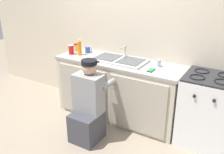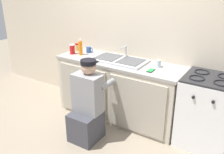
{
  "view_description": "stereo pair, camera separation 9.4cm",
  "coord_description": "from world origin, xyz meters",
  "px_view_note": "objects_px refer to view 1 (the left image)",
  "views": [
    {
      "loc": [
        1.68,
        -2.73,
        2.08
      ],
      "look_at": [
        0.0,
        0.1,
        0.73
      ],
      "focal_mm": 40.0,
      "sensor_mm": 36.0,
      "label": 1
    },
    {
      "loc": [
        1.76,
        -2.68,
        2.08
      ],
      "look_at": [
        0.0,
        0.1,
        0.73
      ],
      "focal_mm": 40.0,
      "sensor_mm": 36.0,
      "label": 2
    }
  ],
  "objects_px": {
    "coffee_mug": "(88,50)",
    "condiment_jar": "(76,47)",
    "sink_double_basin": "(119,60)",
    "soap_bottle_orange": "(80,48)",
    "soda_cup_red": "(71,50)",
    "water_glass": "(159,63)",
    "cell_phone": "(151,70)",
    "stove_range": "(206,110)",
    "plumber_person": "(88,108)"
  },
  "relations": [
    {
      "from": "coffee_mug",
      "to": "condiment_jar",
      "type": "bearing_deg",
      "value": -172.23
    },
    {
      "from": "sink_double_basin",
      "to": "soap_bottle_orange",
      "type": "xyz_separation_m",
      "value": [
        -0.67,
        -0.06,
        0.09
      ]
    },
    {
      "from": "soap_bottle_orange",
      "to": "soda_cup_red",
      "type": "distance_m",
      "value": 0.15
    },
    {
      "from": "water_glass",
      "to": "soda_cup_red",
      "type": "bearing_deg",
      "value": -173.65
    },
    {
      "from": "water_glass",
      "to": "condiment_jar",
      "type": "distance_m",
      "value": 1.44
    },
    {
      "from": "soap_bottle_orange",
      "to": "soda_cup_red",
      "type": "relative_size",
      "value": 1.64
    },
    {
      "from": "coffee_mug",
      "to": "cell_phone",
      "type": "height_order",
      "value": "coffee_mug"
    },
    {
      "from": "stove_range",
      "to": "water_glass",
      "type": "relative_size",
      "value": 9.51
    },
    {
      "from": "water_glass",
      "to": "soda_cup_red",
      "type": "distance_m",
      "value": 1.41
    },
    {
      "from": "plumber_person",
      "to": "cell_phone",
      "type": "relative_size",
      "value": 7.89
    },
    {
      "from": "plumber_person",
      "to": "condiment_jar",
      "type": "distance_m",
      "value": 1.24
    },
    {
      "from": "coffee_mug",
      "to": "cell_phone",
      "type": "distance_m",
      "value": 1.22
    },
    {
      "from": "water_glass",
      "to": "condiment_jar",
      "type": "bearing_deg",
      "value": 179.47
    },
    {
      "from": "stove_range",
      "to": "soap_bottle_orange",
      "type": "height_order",
      "value": "soap_bottle_orange"
    },
    {
      "from": "cell_phone",
      "to": "condiment_jar",
      "type": "height_order",
      "value": "condiment_jar"
    },
    {
      "from": "sink_double_basin",
      "to": "condiment_jar",
      "type": "height_order",
      "value": "sink_double_basin"
    },
    {
      "from": "plumber_person",
      "to": "water_glass",
      "type": "xyz_separation_m",
      "value": [
        0.65,
        0.78,
        0.5
      ]
    },
    {
      "from": "soap_bottle_orange",
      "to": "sink_double_basin",
      "type": "bearing_deg",
      "value": 4.74
    },
    {
      "from": "cell_phone",
      "to": "soda_cup_red",
      "type": "relative_size",
      "value": 0.92
    },
    {
      "from": "stove_range",
      "to": "condiment_jar",
      "type": "xyz_separation_m",
      "value": [
        -2.14,
        0.08,
        0.51
      ]
    },
    {
      "from": "stove_range",
      "to": "coffee_mug",
      "type": "xyz_separation_m",
      "value": [
        -1.93,
        0.11,
        0.49
      ]
    },
    {
      "from": "soda_cup_red",
      "to": "condiment_jar",
      "type": "relative_size",
      "value": 1.19
    },
    {
      "from": "plumber_person",
      "to": "soda_cup_red",
      "type": "distance_m",
      "value": 1.12
    },
    {
      "from": "stove_range",
      "to": "condiment_jar",
      "type": "height_order",
      "value": "condiment_jar"
    },
    {
      "from": "coffee_mug",
      "to": "soap_bottle_orange",
      "type": "xyz_separation_m",
      "value": [
        -0.03,
        -0.17,
        0.07
      ]
    },
    {
      "from": "water_glass",
      "to": "condiment_jar",
      "type": "relative_size",
      "value": 0.78
    },
    {
      "from": "plumber_person",
      "to": "water_glass",
      "type": "bearing_deg",
      "value": 50.5
    },
    {
      "from": "stove_range",
      "to": "coffee_mug",
      "type": "relative_size",
      "value": 7.55
    },
    {
      "from": "stove_range",
      "to": "cell_phone",
      "type": "bearing_deg",
      "value": -170.06
    },
    {
      "from": "stove_range",
      "to": "condiment_jar",
      "type": "relative_size",
      "value": 7.43
    },
    {
      "from": "plumber_person",
      "to": "cell_phone",
      "type": "distance_m",
      "value": 0.97
    },
    {
      "from": "sink_double_basin",
      "to": "stove_range",
      "type": "height_order",
      "value": "sink_double_basin"
    },
    {
      "from": "stove_range",
      "to": "water_glass",
      "type": "xyz_separation_m",
      "value": [
        -0.7,
        0.07,
        0.49
      ]
    },
    {
      "from": "stove_range",
      "to": "plumber_person",
      "type": "bearing_deg",
      "value": -152.13
    },
    {
      "from": "sink_double_basin",
      "to": "coffee_mug",
      "type": "bearing_deg",
      "value": 170.26
    },
    {
      "from": "coffee_mug",
      "to": "soda_cup_red",
      "type": "height_order",
      "value": "soda_cup_red"
    },
    {
      "from": "soap_bottle_orange",
      "to": "coffee_mug",
      "type": "bearing_deg",
      "value": 78.57
    },
    {
      "from": "stove_range",
      "to": "plumber_person",
      "type": "relative_size",
      "value": 0.86
    },
    {
      "from": "stove_range",
      "to": "plumber_person",
      "type": "height_order",
      "value": "plumber_person"
    },
    {
      "from": "condiment_jar",
      "to": "stove_range",
      "type": "bearing_deg",
      "value": -2.2
    },
    {
      "from": "stove_range",
      "to": "cell_phone",
      "type": "relative_size",
      "value": 6.79
    },
    {
      "from": "cell_phone",
      "to": "condiment_jar",
      "type": "distance_m",
      "value": 1.43
    },
    {
      "from": "soap_bottle_orange",
      "to": "condiment_jar",
      "type": "relative_size",
      "value": 1.95
    },
    {
      "from": "plumber_person",
      "to": "soap_bottle_orange",
      "type": "height_order",
      "value": "soap_bottle_orange"
    },
    {
      "from": "plumber_person",
      "to": "soda_cup_red",
      "type": "relative_size",
      "value": 7.26
    },
    {
      "from": "sink_double_basin",
      "to": "plumber_person",
      "type": "height_order",
      "value": "same"
    },
    {
      "from": "sink_double_basin",
      "to": "stove_range",
      "type": "distance_m",
      "value": 1.37
    },
    {
      "from": "sink_double_basin",
      "to": "soda_cup_red",
      "type": "bearing_deg",
      "value": -173.8
    },
    {
      "from": "water_glass",
      "to": "cell_phone",
      "type": "distance_m",
      "value": 0.2
    },
    {
      "from": "sink_double_basin",
      "to": "condiment_jar",
      "type": "bearing_deg",
      "value": 174.64
    }
  ]
}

